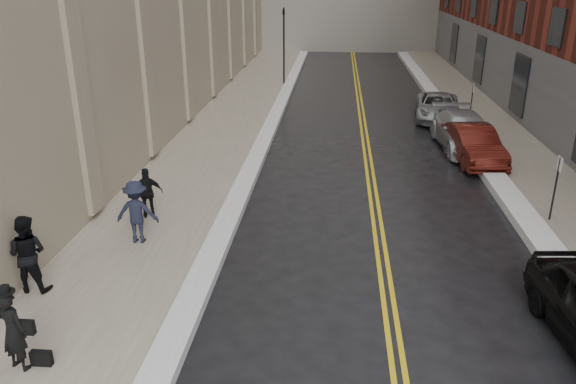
% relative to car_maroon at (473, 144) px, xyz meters
% --- Properties ---
extents(ground, '(160.00, 160.00, 0.00)m').
position_rel_car_maroon_xyz_m(ground, '(-6.80, -14.17, -0.75)').
color(ground, black).
rests_on(ground, ground).
extents(sidewalk_left, '(4.00, 64.00, 0.15)m').
position_rel_car_maroon_xyz_m(sidewalk_left, '(-11.30, 1.83, -0.67)').
color(sidewalk_left, gray).
rests_on(sidewalk_left, ground).
extents(sidewalk_right, '(3.00, 64.00, 0.15)m').
position_rel_car_maroon_xyz_m(sidewalk_right, '(2.20, 1.83, -0.67)').
color(sidewalk_right, gray).
rests_on(sidewalk_right, ground).
extents(lane_stripe_a, '(0.12, 64.00, 0.01)m').
position_rel_car_maroon_xyz_m(lane_stripe_a, '(-4.42, 1.83, -0.75)').
color(lane_stripe_a, gold).
rests_on(lane_stripe_a, ground).
extents(lane_stripe_b, '(0.12, 64.00, 0.01)m').
position_rel_car_maroon_xyz_m(lane_stripe_b, '(-4.18, 1.83, -0.75)').
color(lane_stripe_b, gold).
rests_on(lane_stripe_b, ground).
extents(snow_ridge_left, '(0.70, 60.80, 0.26)m').
position_rel_car_maroon_xyz_m(snow_ridge_left, '(-9.00, 1.83, -0.62)').
color(snow_ridge_left, white).
rests_on(snow_ridge_left, ground).
extents(snow_ridge_right, '(0.85, 60.80, 0.30)m').
position_rel_car_maroon_xyz_m(snow_ridge_right, '(0.35, 1.83, -0.60)').
color(snow_ridge_right, white).
rests_on(snow_ridge_right, ground).
extents(traffic_signal, '(0.18, 0.15, 5.20)m').
position_rel_car_maroon_xyz_m(traffic_signal, '(-9.40, 15.83, 2.33)').
color(traffic_signal, black).
rests_on(traffic_signal, ground).
extents(parking_sign_near, '(0.06, 0.35, 2.23)m').
position_rel_car_maroon_xyz_m(parking_sign_near, '(1.10, -6.17, 0.61)').
color(parking_sign_near, black).
rests_on(parking_sign_near, ground).
extents(parking_sign_far, '(0.06, 0.35, 2.23)m').
position_rel_car_maroon_xyz_m(parking_sign_far, '(1.10, 5.83, 0.61)').
color(parking_sign_far, black).
rests_on(parking_sign_far, ground).
extents(car_maroon, '(2.04, 4.69, 1.50)m').
position_rel_car_maroon_xyz_m(car_maroon, '(0.00, 0.00, 0.00)').
color(car_maroon, '#4D130D').
rests_on(car_maroon, ground).
extents(car_silver_near, '(2.50, 5.50, 1.56)m').
position_rel_car_maroon_xyz_m(car_silver_near, '(0.00, 1.91, 0.03)').
color(car_silver_near, '#B1B3B9').
rests_on(car_silver_near, ground).
extents(car_silver_far, '(2.83, 5.13, 1.36)m').
position_rel_car_maroon_xyz_m(car_silver_far, '(-0.31, 7.17, -0.07)').
color(car_silver_far, '#A5A8AD').
rests_on(car_silver_far, ground).
extents(pedestrian_main, '(0.72, 0.59, 1.71)m').
position_rel_car_maroon_xyz_m(pedestrian_main, '(-11.77, -14.41, 0.25)').
color(pedestrian_main, black).
rests_on(pedestrian_main, sidewalk_left).
extents(pedestrian_a, '(0.97, 0.76, 1.96)m').
position_rel_car_maroon_xyz_m(pedestrian_a, '(-13.00, -11.58, 0.38)').
color(pedestrian_a, black).
rests_on(pedestrian_a, sidewalk_left).
extents(pedestrian_b, '(1.23, 0.75, 1.85)m').
position_rel_car_maroon_xyz_m(pedestrian_b, '(-11.28, -8.78, 0.33)').
color(pedestrian_b, black).
rests_on(pedestrian_b, sidewalk_left).
extents(pedestrian_c, '(1.03, 0.69, 1.62)m').
position_rel_car_maroon_xyz_m(pedestrian_c, '(-11.54, -7.03, 0.21)').
color(pedestrian_c, black).
rests_on(pedestrian_c, sidewalk_left).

